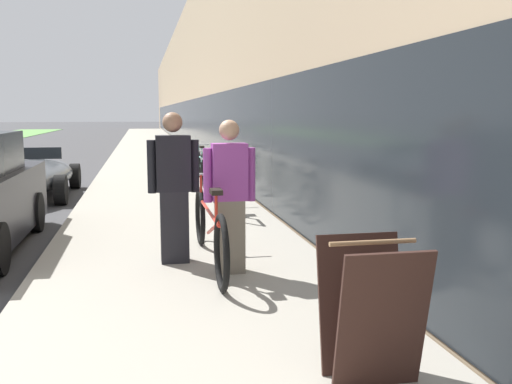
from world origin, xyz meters
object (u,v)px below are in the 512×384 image
Objects in this scene: tandem_bicycle at (209,229)px; vintage_roadster_curbside at (32,176)px; person_rider at (230,197)px; cruiser_bike_farthest at (201,165)px; cruiser_bike_middle at (207,174)px; bike_rack_hoop at (227,186)px; sandwich_board_sign at (371,310)px; cruiser_bike_nearest at (218,187)px; person_bystander at (174,188)px.

vintage_roadster_curbside is at bearing 114.19° from tandem_bicycle.
person_rider reaches higher than cruiser_bike_farthest.
tandem_bicycle is at bearing -96.15° from cruiser_bike_middle.
vintage_roadster_curbside is (-3.66, 3.99, -0.20)m from bike_rack_hoop.
sandwich_board_sign reaches higher than bike_rack_hoop.
sandwich_board_sign is (0.07, -6.70, 0.09)m from cruiser_bike_nearest.
person_rider is 6.26m from cruiser_bike_middle.
bike_rack_hoop is at bearing 90.55° from sandwich_board_sign.
cruiser_bike_middle is 0.39× the size of vintage_roadster_curbside.
vintage_roadster_curbside reaches higher than cruiser_bike_nearest.
person_bystander is 0.99× the size of cruiser_bike_middle.
person_rider is 0.77m from person_bystander.
person_bystander is 7.12m from vintage_roadster_curbside.
cruiser_bike_middle is at bearing 80.01° from person_bystander.
sandwich_board_sign is (0.05, -5.72, -0.06)m from bike_rack_hoop.
cruiser_bike_nearest is at bearing 90.57° from sandwich_board_sign.
tandem_bicycle is 5.93m from cruiser_bike_middle.
cruiser_bike_nearest is 0.39× the size of vintage_roadster_curbside.
vintage_roadster_curbside is (-3.79, -1.38, -0.06)m from cruiser_bike_farthest.
cruiser_bike_farthest is at bearing 89.61° from sandwich_board_sign.
cruiser_bike_farthest is (0.74, 8.16, -0.03)m from tandem_bicycle.
tandem_bicycle reaches higher than cruiser_bike_middle.
cruiser_bike_farthest is at bearing 20.06° from vintage_roadster_curbside.
sandwich_board_sign is (-0.07, -11.09, 0.08)m from cruiser_bike_farthest.
sandwich_board_sign is (1.04, -3.12, -0.39)m from person_bystander.
tandem_bicycle is 3.82m from cruiser_bike_nearest.
person_bystander is 0.99× the size of cruiser_bike_nearest.
person_bystander is 2.79m from bike_rack_hoop.
person_rider is at bearing -62.70° from tandem_bicycle.
cruiser_bike_middle is at bearing 89.59° from bike_rack_hoop.
tandem_bicycle reaches higher than cruiser_bike_nearest.
person_rider is 8.53m from cruiser_bike_farthest.
tandem_bicycle is 0.56m from person_rider.
cruiser_bike_farthest is at bearing 82.06° from person_bystander.
cruiser_bike_farthest reaches higher than cruiser_bike_middle.
person_bystander is 3.74m from cruiser_bike_nearest.
person_rider is 0.96× the size of cruiser_bike_farthest.
person_rider reaches higher than sandwich_board_sign.
person_rider is at bearing -94.21° from cruiser_bike_middle.
cruiser_bike_nearest is (0.60, 3.77, -0.03)m from tandem_bicycle.
tandem_bicycle reaches higher than bike_rack_hoop.
bike_rack_hoop is 0.50× the size of cruiser_bike_nearest.
cruiser_bike_farthest is (0.13, 5.37, -0.15)m from bike_rack_hoop.
person_rider is at bearing -93.81° from cruiser_bike_farthest.
cruiser_bike_farthest is at bearing 88.62° from bike_rack_hoop.
cruiser_bike_nearest is at bearing -39.51° from vintage_roadster_curbside.
tandem_bicycle is 1.61× the size of person_bystander.
cruiser_bike_middle is 3.79m from vintage_roadster_curbside.
cruiser_bike_nearest is at bearing 74.85° from person_bystander.
person_bystander is 8.06m from cruiser_bike_farthest.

